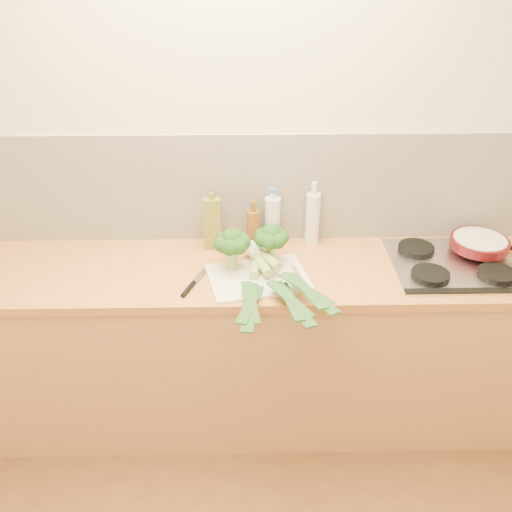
{
  "coord_description": "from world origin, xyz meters",
  "views": [
    {
      "loc": [
        0.05,
        -1.05,
        2.27
      ],
      "look_at": [
        0.1,
        1.1,
        1.02
      ],
      "focal_mm": 40.0,
      "sensor_mm": 36.0,
      "label": 1
    }
  ],
  "objects": [
    {
      "name": "counter",
      "position": [
        0.0,
        1.2,
        0.45
      ],
      "size": [
        3.2,
        0.62,
        0.9
      ],
      "color": "#B3764A",
      "rests_on": "ground"
    },
    {
      "name": "broccoli_right",
      "position": [
        0.17,
        1.22,
        1.05
      ],
      "size": [
        0.16,
        0.16,
        0.2
      ],
      "color": "#90AC64",
      "rests_on": "chopping_board"
    },
    {
      "name": "skillet",
      "position": [
        1.17,
        1.3,
        0.96
      ],
      "size": [
        0.39,
        0.27,
        0.05
      ],
      "rotation": [
        0.0,
        0.0,
        -0.34
      ],
      "color": "#510D11",
      "rests_on": "gas_hob"
    },
    {
      "name": "chefs_knife",
      "position": [
        -0.19,
        1.04,
        0.91
      ],
      "size": [
        0.13,
        0.28,
        0.02
      ],
      "rotation": [
        0.0,
        0.0,
        -0.36
      ],
      "color": "silver",
      "rests_on": "counter"
    },
    {
      "name": "leek_mid",
      "position": [
        0.15,
        1.06,
        0.95
      ],
      "size": [
        0.28,
        0.66,
        0.04
      ],
      "rotation": [
        0.0,
        0.0,
        0.36
      ],
      "color": "white",
      "rests_on": "chopping_board"
    },
    {
      "name": "oil_tin",
      "position": [
        -0.11,
        1.39,
        1.03
      ],
      "size": [
        0.08,
        0.05,
        0.29
      ],
      "color": "olive",
      "rests_on": "counter"
    },
    {
      "name": "room_shell",
      "position": [
        0.0,
        1.49,
        1.17
      ],
      "size": [
        3.5,
        3.5,
        3.5
      ],
      "color": "beige",
      "rests_on": "ground"
    },
    {
      "name": "leek_front",
      "position": [
        0.08,
        1.06,
        0.94
      ],
      "size": [
        0.12,
        0.64,
        0.04
      ],
      "rotation": [
        0.0,
        0.0,
        -0.08
      ],
      "color": "white",
      "rests_on": "chopping_board"
    },
    {
      "name": "glass_bottle",
      "position": [
        0.38,
        1.44,
        1.04
      ],
      "size": [
        0.07,
        0.07,
        0.32
      ],
      "color": "silver",
      "rests_on": "counter"
    },
    {
      "name": "gas_hob",
      "position": [
        1.02,
        1.2,
        0.91
      ],
      "size": [
        0.58,
        0.5,
        0.04
      ],
      "color": "silver",
      "rests_on": "counter"
    },
    {
      "name": "water_bottle",
      "position": [
        0.18,
        1.43,
        1.01
      ],
      "size": [
        0.08,
        0.08,
        0.27
      ],
      "color": "silver",
      "rests_on": "counter"
    },
    {
      "name": "amber_bottle",
      "position": [
        0.09,
        1.4,
        1.0
      ],
      "size": [
        0.06,
        0.06,
        0.24
      ],
      "color": "brown",
      "rests_on": "counter"
    },
    {
      "name": "broccoli_left",
      "position": [
        -0.01,
        1.18,
        1.05
      ],
      "size": [
        0.16,
        0.17,
        0.2
      ],
      "color": "#90AC64",
      "rests_on": "chopping_board"
    },
    {
      "name": "chopping_board",
      "position": [
        0.11,
        1.1,
        0.91
      ],
      "size": [
        0.49,
        0.4,
        0.01
      ],
      "primitive_type": "cube",
      "rotation": [
        0.0,
        0.0,
        0.21
      ],
      "color": "white",
      "rests_on": "counter"
    },
    {
      "name": "leek_back",
      "position": [
        0.2,
        1.07,
        0.97
      ],
      "size": [
        0.36,
        0.59,
        0.04
      ],
      "rotation": [
        0.0,
        0.0,
        0.52
      ],
      "color": "white",
      "rests_on": "chopping_board"
    }
  ]
}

